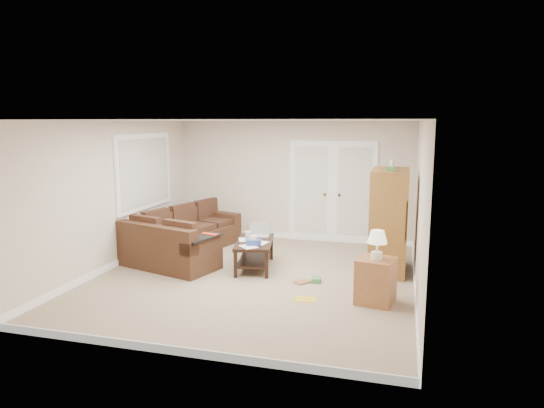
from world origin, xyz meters
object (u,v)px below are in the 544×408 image
(sectional_sofa, at_px, (182,241))
(coffee_table, at_px, (255,253))
(tv_armoire, at_px, (389,220))
(side_cabinet, at_px, (376,277))

(sectional_sofa, bearing_deg, coffee_table, 5.37)
(sectional_sofa, xyz_separation_m, coffee_table, (1.50, -0.30, -0.05))
(tv_armoire, bearing_deg, coffee_table, -168.50)
(sectional_sofa, height_order, side_cabinet, side_cabinet)
(sectional_sofa, relative_size, side_cabinet, 2.86)
(coffee_table, distance_m, side_cabinet, 2.38)
(side_cabinet, bearing_deg, coffee_table, 163.30)
(tv_armoire, xyz_separation_m, side_cabinet, (-0.10, -1.55, -0.50))
(tv_armoire, bearing_deg, side_cabinet, -93.28)
(sectional_sofa, height_order, coffee_table, coffee_table)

